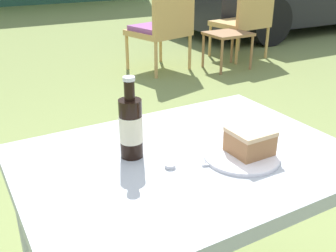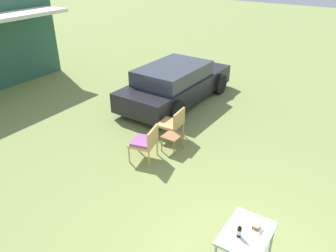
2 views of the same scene
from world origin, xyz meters
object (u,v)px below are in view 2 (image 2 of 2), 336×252
(wicker_chair_cushioned, at_px, (145,141))
(wicker_chair_plain, at_px, (173,122))
(cola_bottle_near, at_px, (239,232))
(parked_car, at_px, (176,83))
(garden_side_table, at_px, (173,137))
(cake_on_plate, at_px, (256,228))
(patio_table, at_px, (246,237))

(wicker_chair_cushioned, relative_size, wicker_chair_plain, 1.00)
(wicker_chair_plain, distance_m, cola_bottle_near, 4.14)
(parked_car, xyz_separation_m, wicker_chair_cushioned, (-3.28, -1.25, -0.13))
(wicker_chair_plain, height_order, cola_bottle_near, cola_bottle_near)
(garden_side_table, relative_size, cola_bottle_near, 2.12)
(wicker_chair_plain, bearing_deg, cola_bottle_near, 40.32)
(wicker_chair_cushioned, bearing_deg, wicker_chair_plain, 164.89)
(parked_car, bearing_deg, cake_on_plate, -136.26)
(patio_table, height_order, cake_on_plate, cake_on_plate)
(wicker_chair_cushioned, height_order, cake_on_plate, wicker_chair_cushioned)
(wicker_chair_cushioned, height_order, cola_bottle_near, cola_bottle_near)
(wicker_chair_plain, bearing_deg, garden_side_table, 25.26)
(parked_car, relative_size, cola_bottle_near, 19.76)
(parked_car, distance_m, wicker_chair_plain, 2.48)
(wicker_chair_plain, relative_size, cola_bottle_near, 3.74)
(garden_side_table, xyz_separation_m, patio_table, (-2.30, -2.75, 0.30))
(garden_side_table, height_order, cola_bottle_near, cola_bottle_near)
(patio_table, height_order, cola_bottle_near, cola_bottle_near)
(patio_table, distance_m, cola_bottle_near, 0.22)
(parked_car, distance_m, cola_bottle_near, 6.56)
(garden_side_table, distance_m, patio_table, 3.60)
(wicker_chair_cushioned, bearing_deg, cake_on_plate, 50.97)
(wicker_chair_cushioned, height_order, wicker_chair_plain, same)
(cola_bottle_near, bearing_deg, cake_on_plate, -30.38)
(parked_car, bearing_deg, wicker_chair_plain, -148.05)
(patio_table, relative_size, cake_on_plate, 4.37)
(parked_car, xyz_separation_m, cola_bottle_near, (-5.01, -4.22, 0.21))
(wicker_chair_cushioned, bearing_deg, garden_side_table, 142.99)
(wicker_chair_plain, distance_m, garden_side_table, 0.55)
(cake_on_plate, bearing_deg, parked_car, 42.69)
(garden_side_table, height_order, patio_table, patio_table)
(wicker_chair_plain, height_order, patio_table, wicker_chair_plain)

